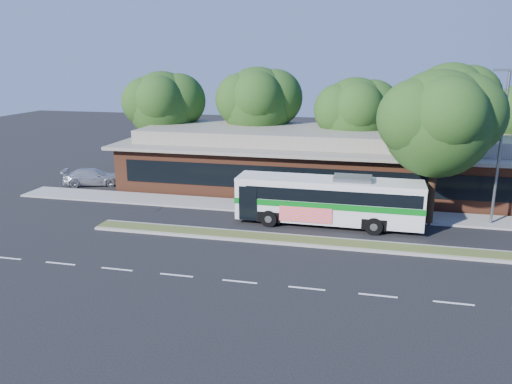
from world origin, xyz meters
TOP-DOWN VIEW (x-y plane):
  - ground at (0.00, 0.00)m, footprint 120.00×120.00m
  - median_strip at (0.00, 0.60)m, footprint 26.00×1.10m
  - sidewalk at (0.00, 6.40)m, footprint 44.00×2.60m
  - parking_lot at (-18.00, 10.00)m, footprint 14.00×12.00m
  - plaza_building at (0.00, 12.99)m, footprint 33.20×11.20m
  - lamp_post at (9.56, 6.00)m, footprint 0.93×0.18m
  - tree_bg_a at (-14.58, 15.14)m, footprint 6.47×5.80m
  - tree_bg_b at (-6.57, 16.14)m, footprint 6.69×6.00m
  - tree_bg_c at (1.40, 15.13)m, footprint 6.24×5.60m
  - tree_bg_d at (8.45, 16.15)m, footprint 6.91×6.20m
  - transit_bus at (0.13, 3.80)m, footprint 10.93×2.65m
  - sedan at (-18.69, 9.42)m, footprint 4.89×3.29m
  - sidewalk_tree at (6.44, 5.45)m, footprint 6.86×6.15m

SIDE VIEW (x-z plane):
  - ground at x=0.00m, z-range 0.00..0.00m
  - parking_lot at x=-18.00m, z-range 0.00..0.01m
  - sidewalk at x=0.00m, z-range 0.00..0.12m
  - median_strip at x=0.00m, z-range 0.00..0.15m
  - sedan at x=-18.69m, z-range 0.00..1.31m
  - transit_bus at x=0.13m, z-range 0.17..3.23m
  - plaza_building at x=0.00m, z-range -0.10..4.35m
  - lamp_post at x=9.56m, z-range 0.37..9.44m
  - tree_bg_c at x=1.40m, z-range 1.46..9.72m
  - tree_bg_a at x=-14.58m, z-range 1.55..10.18m
  - tree_bg_b at x=-6.57m, z-range 1.64..10.64m
  - sidewalk_tree at x=6.44m, z-range 1.62..10.70m
  - tree_bg_d at x=8.45m, z-range 1.73..11.10m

